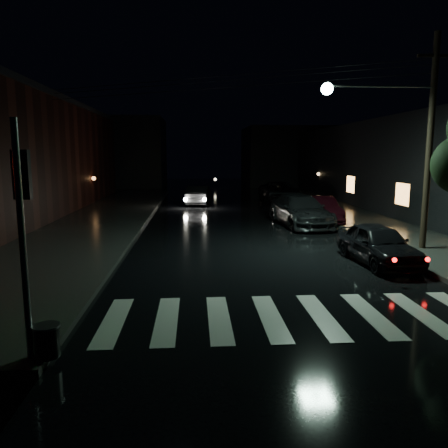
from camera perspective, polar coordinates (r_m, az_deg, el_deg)
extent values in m
plane|color=black|center=(9.84, -7.67, -13.37)|extent=(120.00, 120.00, 0.00)
cube|color=#282826|center=(24.05, -17.45, -0.14)|extent=(6.00, 44.00, 0.15)
cube|color=#282826|center=(25.16, 17.95, 0.23)|extent=(4.00, 44.00, 0.15)
cube|color=black|center=(55.12, -15.22, 9.01)|extent=(14.00, 10.00, 8.00)
cube|color=black|center=(55.70, 10.10, 8.67)|extent=(14.00, 10.00, 7.00)
cube|color=beige|center=(10.54, 9.38, -11.82)|extent=(9.00, 3.00, 0.01)
cylinder|color=slate|center=(8.27, -24.83, -2.18)|extent=(0.12, 0.12, 4.20)
cylinder|color=black|center=(8.69, -22.10, -14.07)|extent=(0.44, 0.44, 0.55)
cylinder|color=slate|center=(8.58, -22.22, -12.26)|extent=(0.48, 0.48, 0.04)
cube|color=black|center=(8.31, -24.91, 5.86)|extent=(0.28, 0.16, 0.85)
sphere|color=#0CFF33|center=(8.41, -24.58, 4.20)|extent=(0.20, 0.20, 0.20)
cylinder|color=black|center=(18.35, 25.28, 9.48)|extent=(0.24, 0.24, 8.00)
cube|color=black|center=(18.69, 25.96, 19.16)|extent=(1.40, 0.10, 0.10)
cylinder|color=slate|center=(17.64, 19.81, 16.55)|extent=(4.00, 0.08, 0.08)
sphere|color=#BFFFD8|center=(16.95, 13.31, 16.82)|extent=(0.44, 0.44, 0.44)
imported|color=black|center=(15.97, 19.50, -2.47)|extent=(1.92, 4.19, 1.39)
imported|color=black|center=(24.77, 12.42, 1.86)|extent=(1.58, 4.44, 1.46)
imported|color=black|center=(23.50, 9.94, 1.75)|extent=(2.84, 5.79, 1.62)
imported|color=black|center=(36.07, 7.25, 4.25)|extent=(2.87, 5.68, 1.54)
imported|color=black|center=(32.99, -3.31, 3.79)|extent=(2.04, 4.54, 1.45)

